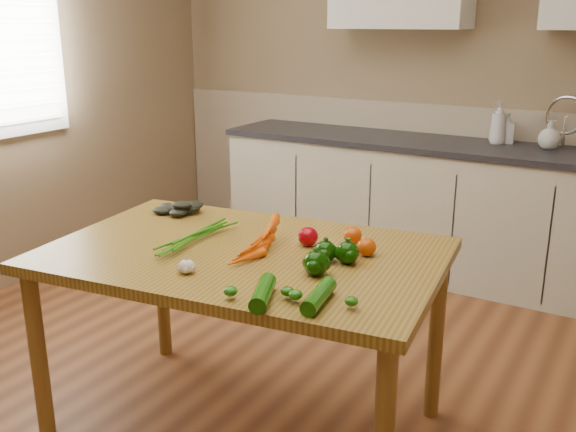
# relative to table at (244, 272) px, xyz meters

# --- Properties ---
(room) EXTENTS (4.04, 5.04, 2.64)m
(room) POSITION_rel_table_xyz_m (-0.20, 0.13, 0.53)
(room) COLOR brown
(room) RESTS_ON ground
(counter_run) EXTENTS (2.84, 0.64, 1.14)m
(counter_run) POSITION_rel_table_xyz_m (0.01, 2.14, -0.26)
(counter_run) COLOR #BAB49B
(counter_run) RESTS_ON ground
(table) EXTENTS (1.61, 1.15, 0.80)m
(table) POSITION_rel_table_xyz_m (0.00, 0.00, 0.00)
(table) COLOR olive
(table) RESTS_ON ground
(soap_bottle_a) EXTENTS (0.14, 0.15, 0.27)m
(soap_bottle_a) POSITION_rel_table_xyz_m (0.40, 2.26, 0.32)
(soap_bottle_a) COLOR silver
(soap_bottle_a) RESTS_ON counter_run
(soap_bottle_b) EXTENTS (0.10, 0.10, 0.20)m
(soap_bottle_b) POSITION_rel_table_xyz_m (0.45, 2.31, 0.28)
(soap_bottle_b) COLOR silver
(soap_bottle_b) RESTS_ON counter_run
(soap_bottle_c) EXTENTS (0.19, 0.19, 0.17)m
(soap_bottle_c) POSITION_rel_table_xyz_m (0.72, 2.24, 0.27)
(soap_bottle_c) COLOR silver
(soap_bottle_c) RESTS_ON counter_run
(carrot_bunch) EXTENTS (0.30, 0.25, 0.07)m
(carrot_bunch) POSITION_rel_table_xyz_m (-0.03, 0.01, 0.13)
(carrot_bunch) COLOR #EB5505
(carrot_bunch) RESTS_ON table
(leafy_greens) EXTENTS (0.21, 0.19, 0.11)m
(leafy_greens) POSITION_rel_table_xyz_m (-0.53, 0.25, 0.14)
(leafy_greens) COLOR black
(leafy_greens) RESTS_ON table
(garlic_bulb) EXTENTS (0.06, 0.06, 0.05)m
(garlic_bulb) POSITION_rel_table_xyz_m (-0.04, -0.30, 0.11)
(garlic_bulb) COLOR silver
(garlic_bulb) RESTS_ON table
(pepper_a) EXTENTS (0.08, 0.08, 0.08)m
(pepper_a) POSITION_rel_table_xyz_m (0.33, 0.05, 0.13)
(pepper_a) COLOR #0B3202
(pepper_a) RESTS_ON table
(pepper_b) EXTENTS (0.08, 0.08, 0.08)m
(pepper_b) POSITION_rel_table_xyz_m (0.40, 0.08, 0.13)
(pepper_b) COLOR #0B3202
(pepper_b) RESTS_ON table
(pepper_c) EXTENTS (0.09, 0.09, 0.09)m
(pepper_c) POSITION_rel_table_xyz_m (0.36, -0.08, 0.13)
(pepper_c) COLOR #0B3202
(pepper_c) RESTS_ON table
(tomato_a) EXTENTS (0.08, 0.08, 0.07)m
(tomato_a) POSITION_rel_table_xyz_m (0.19, 0.18, 0.13)
(tomato_a) COLOR #95020C
(tomato_a) RESTS_ON table
(tomato_b) EXTENTS (0.07, 0.07, 0.07)m
(tomato_b) POSITION_rel_table_xyz_m (0.33, 0.29, 0.12)
(tomato_b) COLOR #BB3C04
(tomato_b) RESTS_ON table
(tomato_c) EXTENTS (0.07, 0.07, 0.07)m
(tomato_c) POSITION_rel_table_xyz_m (0.43, 0.19, 0.12)
(tomato_c) COLOR #BB3C04
(tomato_c) RESTS_ON table
(zucchini_a) EXTENTS (0.09, 0.22, 0.05)m
(zucchini_a) POSITION_rel_table_xyz_m (0.48, -0.29, 0.12)
(zucchini_a) COLOR #134C08
(zucchini_a) RESTS_ON table
(zucchini_b) EXTENTS (0.13, 0.21, 0.06)m
(zucchini_b) POSITION_rel_table_xyz_m (0.32, -0.36, 0.12)
(zucchini_b) COLOR #134C08
(zucchini_b) RESTS_ON table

